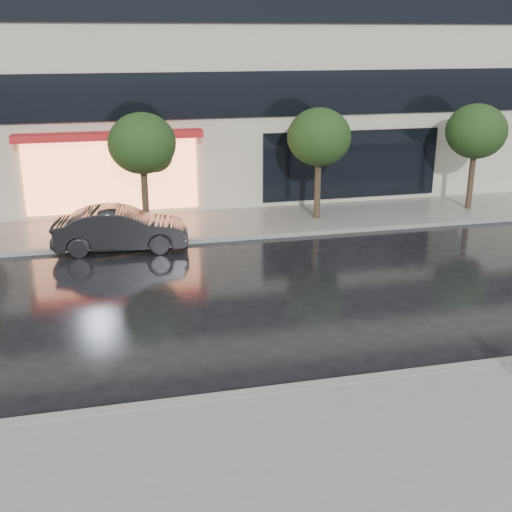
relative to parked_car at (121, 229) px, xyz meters
name	(u,v)px	position (x,y,z in m)	size (l,w,h in m)	color
ground	(332,361)	(3.88, -8.30, -0.67)	(120.00, 120.00, 0.00)	black
sidewalk_near	(402,455)	(3.88, -11.55, -0.61)	(60.00, 4.50, 0.12)	slate
sidewalk_far	(233,223)	(3.88, 1.95, -0.61)	(60.00, 3.50, 0.12)	slate
curb_near	(350,383)	(3.88, -9.30, -0.60)	(60.00, 0.25, 0.14)	gray
curb_far	(243,237)	(3.88, 0.20, -0.60)	(60.00, 0.25, 0.14)	gray
tree_mid_west	(144,146)	(0.95, 1.73, 2.25)	(2.20, 2.20, 3.99)	#33261C
tree_mid_east	(320,139)	(6.95, 1.73, 2.25)	(2.20, 2.20, 3.99)	#33261C
tree_far_east	(477,133)	(12.95, 1.73, 2.25)	(2.20, 2.20, 3.99)	#33261C
parked_car	(121,229)	(0.00, 0.00, 0.00)	(1.42, 4.07, 1.34)	black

